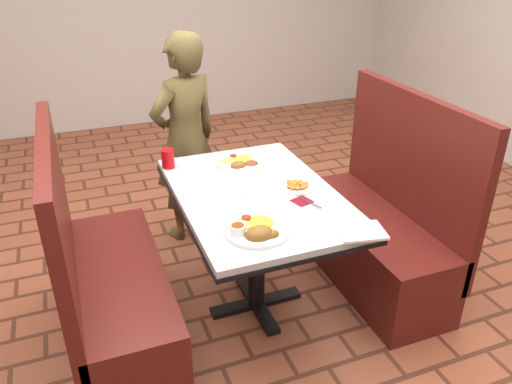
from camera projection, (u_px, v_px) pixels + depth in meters
The scene contains 14 objects.
dining_table at pixel (256, 208), 2.66m from camera, with size 0.81×1.21×0.75m.
booth_bench_left at pixel (110, 291), 2.55m from camera, with size 0.47×1.20×1.17m.
booth_bench_right at pixel (377, 232), 3.06m from camera, with size 0.47×1.20×1.17m.
diner_person at pixel (186, 140), 3.37m from camera, with size 0.52×0.34×1.43m, color brown.
near_dinner_plate at pixel (256, 227), 2.24m from camera, with size 0.30×0.30×0.09m.
far_dinner_plate at pixel (240, 161), 2.91m from camera, with size 0.27×0.27×0.07m.
plantain_plate at pixel (296, 186), 2.65m from camera, with size 0.19×0.19×0.03m.
maroon_napkin at pixel (302, 201), 2.52m from camera, with size 0.09×0.09×0.00m, color #5D0E16.
spoon_utensil at pixel (311, 203), 2.49m from camera, with size 0.01×0.14×0.00m, color #BCBCC1.
red_tumbler at pixel (168, 159), 2.87m from camera, with size 0.07×0.07×0.11m, color #BA0C10.
paper_napkin at pixel (361, 232), 2.25m from camera, with size 0.21×0.16×0.01m, color white.
knife_utensil at pixel (266, 225), 2.30m from camera, with size 0.01×0.17×0.00m, color silver.
fork_utensil at pixel (280, 232), 2.24m from camera, with size 0.01×0.15×0.00m, color silver.
lettuce_shreds at pixel (259, 186), 2.67m from camera, with size 0.28×0.32×0.00m, color #7BB94A, non-canonical shape.
Camera 1 is at (-0.84, -2.17, 1.94)m, focal length 35.00 mm.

